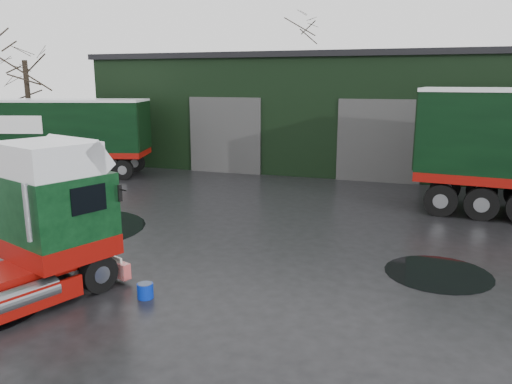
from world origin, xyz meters
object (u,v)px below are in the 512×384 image
Objects in this scene: warehouse at (389,110)px; trailer_left at (25,137)px; wash_bucket at (145,291)px; tree_left at (28,92)px; tree_back_a at (299,82)px.

warehouse reaches higher than trailer_left.
warehouse is at bearing 80.10° from wash_bucket.
wash_bucket is at bearing -145.46° from trailer_left.
warehouse is 20.64m from tree_left.
trailer_left reaches higher than wash_bucket.
warehouse is 88.27× the size of wash_bucket.
tree_left is at bearing 138.74° from wash_bucket.
trailer_left is at bearing -115.63° from tree_back_a.
tree_left is (-1.41, 2.00, 2.27)m from trailer_left.
tree_back_a reaches higher than warehouse.
trailer_left is 22.35m from tree_back_a.
trailer_left is at bearing -150.39° from warehouse.
tree_back_a is (-4.27, 31.39, 4.58)m from wash_bucket.
tree_left is at bearing -121.43° from tree_back_a.
tree_back_a reaches higher than wash_bucket.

